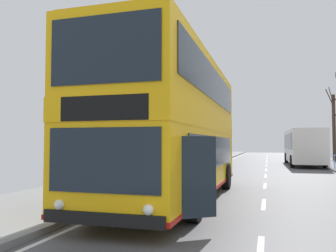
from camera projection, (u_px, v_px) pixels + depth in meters
name	position (u px, v px, depth m)	size (l,w,h in m)	color
double_decker_bus_main	(176.00, 127.00, 11.39)	(3.29, 10.46, 4.56)	#F4B20F
background_bus_far_lane	(303.00, 146.00, 29.53)	(2.72, 10.53, 2.96)	white
bare_tree_far_01	(334.00, 125.00, 33.46)	(2.49, 2.65, 7.19)	#423328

